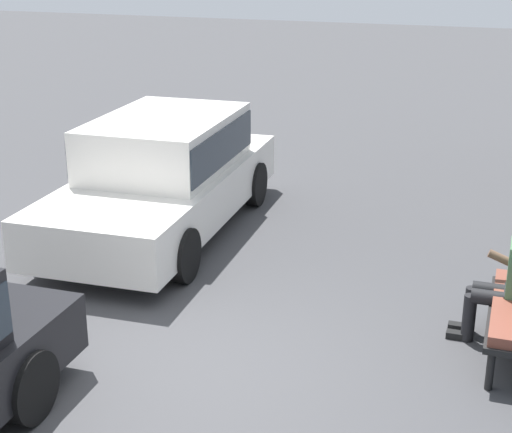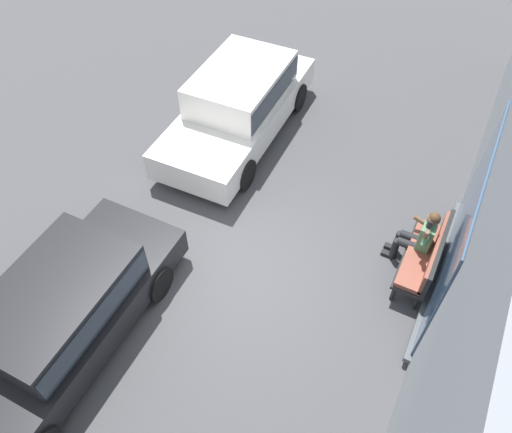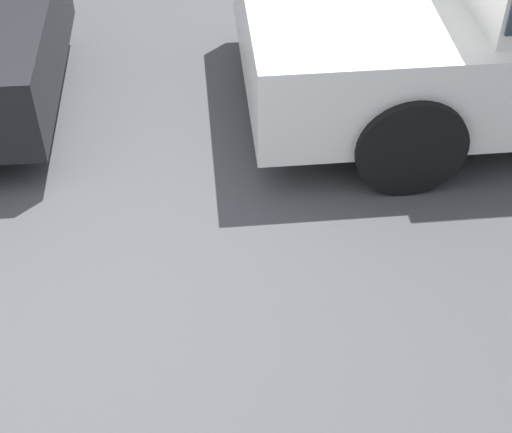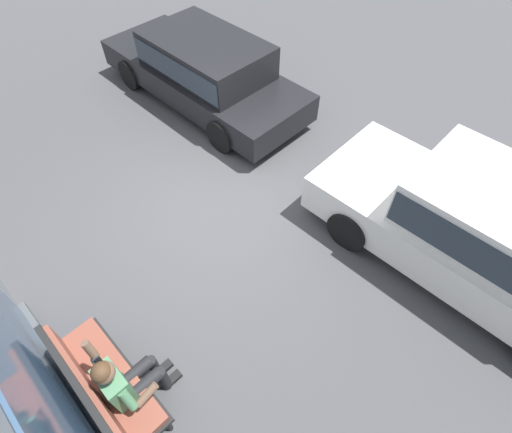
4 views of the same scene
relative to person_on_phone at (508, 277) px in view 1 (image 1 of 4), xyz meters
The scene contains 3 objects.
ground_plane 3.21m from the person_on_phone, 58.67° to the right, with size 60.00×60.00×0.00m, color #424244.
person_on_phone is the anchor object (origin of this frame).
parked_car_near 4.79m from the person_on_phone, 111.60° to the right, with size 4.63×2.04×1.54m.
Camera 1 is at (5.66, 2.60, 3.80)m, focal length 55.00 mm.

